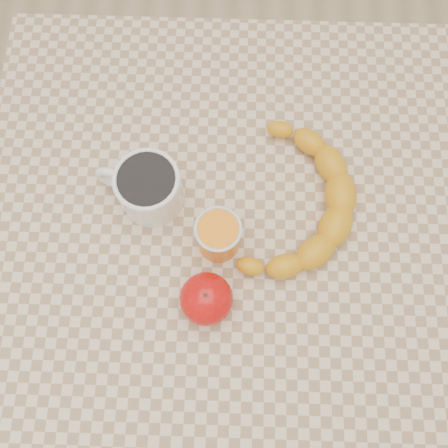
{
  "coord_description": "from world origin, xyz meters",
  "views": [
    {
      "loc": [
        0.01,
        -0.23,
        1.51
      ],
      "look_at": [
        0.0,
        0.0,
        0.77
      ],
      "focal_mm": 40.0,
      "sensor_mm": 36.0,
      "label": 1
    }
  ],
  "objects_px": {
    "apple": "(206,299)",
    "banana": "(295,205)",
    "coffee_mug": "(148,187)",
    "orange_juice_glass": "(218,236)",
    "table": "(224,242)"
  },
  "relations": [
    {
      "from": "orange_juice_glass",
      "to": "banana",
      "type": "relative_size",
      "value": 0.22
    },
    {
      "from": "table",
      "to": "coffee_mug",
      "type": "distance_m",
      "value": 0.18
    },
    {
      "from": "banana",
      "to": "apple",
      "type": "bearing_deg",
      "value": -109.75
    },
    {
      "from": "apple",
      "to": "table",
      "type": "bearing_deg",
      "value": 79.55
    },
    {
      "from": "table",
      "to": "orange_juice_glass",
      "type": "relative_size",
      "value": 9.81
    },
    {
      "from": "coffee_mug",
      "to": "orange_juice_glass",
      "type": "distance_m",
      "value": 0.13
    },
    {
      "from": "table",
      "to": "apple",
      "type": "relative_size",
      "value": 7.81
    },
    {
      "from": "orange_juice_glass",
      "to": "banana",
      "type": "xyz_separation_m",
      "value": [
        0.12,
        0.06,
        -0.02
      ]
    },
    {
      "from": "table",
      "to": "coffee_mug",
      "type": "relative_size",
      "value": 5.32
    },
    {
      "from": "table",
      "to": "coffee_mug",
      "type": "height_order",
      "value": "coffee_mug"
    },
    {
      "from": "apple",
      "to": "orange_juice_glass",
      "type": "bearing_deg",
      "value": 81.33
    },
    {
      "from": "banana",
      "to": "coffee_mug",
      "type": "bearing_deg",
      "value": -162.28
    },
    {
      "from": "coffee_mug",
      "to": "apple",
      "type": "relative_size",
      "value": 1.47
    },
    {
      "from": "apple",
      "to": "banana",
      "type": "height_order",
      "value": "apple"
    },
    {
      "from": "apple",
      "to": "banana",
      "type": "xyz_separation_m",
      "value": [
        0.13,
        0.15,
        -0.01
      ]
    }
  ]
}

